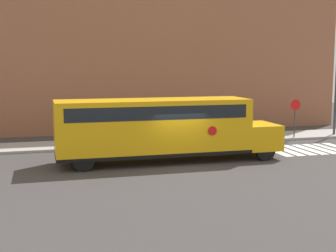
{
  "coord_description": "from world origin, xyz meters",
  "views": [
    {
      "loc": [
        -6.36,
        -21.07,
        4.82
      ],
      "look_at": [
        -0.12,
        1.46,
        1.71
      ],
      "focal_mm": 50.0,
      "sensor_mm": 36.0,
      "label": 1
    }
  ],
  "objects": [
    {
      "name": "sidewalk_strip",
      "position": [
        0.0,
        6.5,
        0.07
      ],
      "size": [
        44.0,
        3.0,
        0.15
      ],
      "color": "#9E9E99",
      "rests_on": "ground"
    },
    {
      "name": "stop_sign",
      "position": [
        9.34,
        5.29,
        1.71
      ],
      "size": [
        0.69,
        0.1,
        2.59
      ],
      "color": "#38383A",
      "rests_on": "ground"
    },
    {
      "name": "school_bus",
      "position": [
        -0.63,
        0.96,
        1.79
      ],
      "size": [
        11.2,
        2.57,
        3.11
      ],
      "color": "#EAA80F",
      "rests_on": "ground"
    },
    {
      "name": "building_backdrop",
      "position": [
        0.0,
        13.0,
        5.74
      ],
      "size": [
        32.0,
        4.0,
        11.48
      ],
      "color": "#935B42",
      "rests_on": "ground"
    },
    {
      "name": "ground_plane",
      "position": [
        0.0,
        0.0,
        0.0
      ],
      "size": [
        60.0,
        60.0,
        0.0
      ],
      "primitive_type": "plane",
      "color": "#3A3838"
    },
    {
      "name": "crosswalk_stripes",
      "position": [
        8.36,
        2.0,
        0.0
      ],
      "size": [
        4.7,
        3.2,
        0.01
      ],
      "color": "white",
      "rests_on": "ground"
    }
  ]
}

